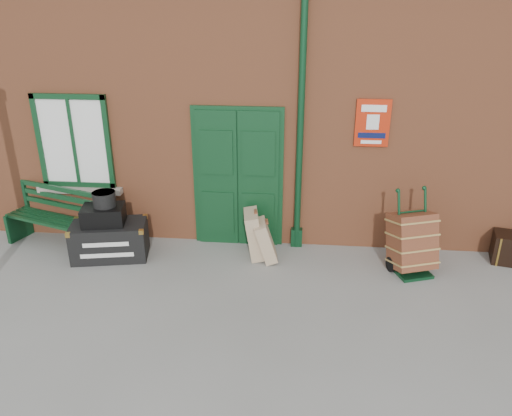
# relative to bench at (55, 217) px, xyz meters

# --- Properties ---
(ground) EXTENTS (80.00, 80.00, 0.00)m
(ground) POSITION_rel_bench_xyz_m (3.21, -1.09, -0.50)
(ground) COLOR gray
(ground) RESTS_ON ground
(station_building) EXTENTS (10.30, 4.30, 4.36)m
(station_building) POSITION_rel_bench_xyz_m (3.21, 2.40, 1.66)
(station_building) COLOR #AB5C37
(station_building) RESTS_ON ground
(bench) EXTENTS (1.69, 1.00, 1.00)m
(bench) POSITION_rel_bench_xyz_m (0.00, 0.00, 0.00)
(bench) COLOR #0E351A
(bench) RESTS_ON ground
(houdini_trunk) EXTENTS (1.22, 0.82, 0.56)m
(houdini_trunk) POSITION_rel_bench_xyz_m (0.99, -0.29, -0.22)
(houdini_trunk) COLOR black
(houdini_trunk) RESTS_ON ground
(strongbox) EXTENTS (0.69, 0.56, 0.28)m
(strongbox) POSITION_rel_bench_xyz_m (0.94, -0.29, 0.20)
(strongbox) COLOR black
(strongbox) RESTS_ON houdini_trunk
(hatbox) EXTENTS (0.40, 0.40, 0.22)m
(hatbox) POSITION_rel_bench_xyz_m (0.97, -0.26, 0.45)
(hatbox) COLOR black
(hatbox) RESTS_ON strongbox
(suitcase_back) EXTENTS (0.38, 0.56, 0.75)m
(suitcase_back) POSITION_rel_bench_xyz_m (3.21, -0.05, -0.13)
(suitcase_back) COLOR tan
(suitcase_back) RESTS_ON ground
(suitcase_front) EXTENTS (0.43, 0.51, 0.65)m
(suitcase_front) POSITION_rel_bench_xyz_m (3.39, -0.15, -0.18)
(suitcase_front) COLOR tan
(suitcase_front) RESTS_ON ground
(porter_trolley) EXTENTS (0.77, 0.80, 1.22)m
(porter_trolley) POSITION_rel_bench_xyz_m (5.54, -0.29, -0.03)
(porter_trolley) COLOR #0D361C
(porter_trolley) RESTS_ON ground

